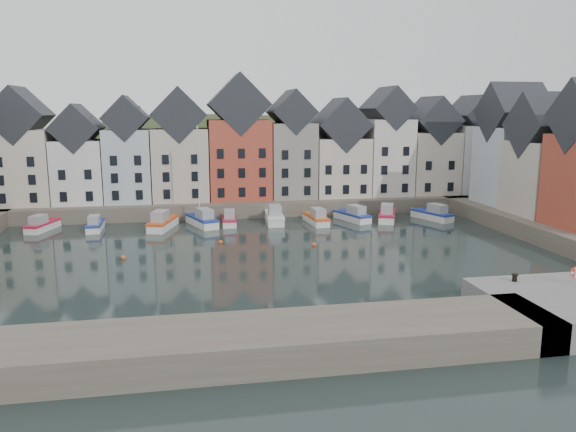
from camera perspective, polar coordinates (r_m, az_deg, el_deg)
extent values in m
plane|color=black|center=(55.76, -2.21, -4.53)|extent=(260.00, 260.00, 0.00)
cube|color=brown|center=(84.72, -5.12, 1.40)|extent=(90.00, 16.00, 2.00)
cube|color=brown|center=(34.21, -13.92, -13.17)|extent=(50.00, 6.00, 2.00)
ellipsoid|color=#232E17|center=(114.29, -6.19, -5.94)|extent=(153.60, 70.40, 64.00)
sphere|color=black|center=(104.56, -13.97, 7.14)|extent=(5.77, 5.77, 5.77)
sphere|color=black|center=(118.72, 5.53, 7.52)|extent=(5.27, 5.27, 5.27)
sphere|color=black|center=(114.66, 9.81, 7.18)|extent=(5.07, 5.07, 5.07)
sphere|color=black|center=(110.85, 1.01, 7.18)|extent=(5.01, 5.01, 5.01)
sphere|color=black|center=(114.20, -25.77, 5.61)|extent=(3.94, 3.94, 3.94)
sphere|color=black|center=(119.24, 7.21, 7.46)|extent=(5.21, 5.21, 5.21)
sphere|color=black|center=(112.49, -5.54, 7.45)|extent=(5.45, 5.45, 5.45)
sphere|color=black|center=(111.50, 13.74, 6.59)|extent=(4.49, 4.49, 4.49)
cube|color=beige|center=(84.42, -25.24, 4.52)|extent=(7.67, 8.00, 10.07)
cube|color=#202429|center=(84.08, -25.62, 9.22)|extent=(7.67, 8.16, 7.67)
cube|color=silver|center=(82.93, -20.34, 4.27)|extent=(6.56, 8.00, 8.61)
cube|color=#202429|center=(82.55, -20.60, 8.36)|extent=(6.56, 8.16, 6.56)
cube|color=#B1BDC4|center=(81.99, -15.85, 4.96)|extent=(6.20, 8.00, 10.02)
cube|color=#202429|center=(81.64, -16.09, 9.53)|extent=(6.20, 8.16, 6.20)
cube|color=#BBAE9E|center=(81.62, -10.87, 5.17)|extent=(7.70, 8.00, 10.08)
cube|color=#202429|center=(81.27, -11.05, 10.05)|extent=(7.70, 8.16, 7.70)
cube|color=#A84230|center=(81.92, -5.02, 5.77)|extent=(8.69, 8.00, 11.28)
cube|color=#202429|center=(81.62, -5.11, 11.22)|extent=(8.69, 8.16, 8.69)
cube|color=gray|center=(83.02, 0.31, 5.70)|extent=(6.43, 8.00, 10.78)
cube|color=#202429|center=(82.70, 0.32, 10.52)|extent=(6.43, 8.16, 6.43)
cube|color=beige|center=(84.78, 5.19, 5.00)|extent=(7.88, 8.00, 8.56)
cube|color=#202429|center=(84.39, 5.26, 9.22)|extent=(7.88, 8.16, 7.88)
cube|color=silver|center=(86.91, 9.89, 5.93)|extent=(6.50, 8.00, 11.27)
cube|color=#202429|center=(86.62, 10.05, 10.71)|extent=(6.50, 8.16, 6.50)
cube|color=beige|center=(89.65, 14.10, 5.28)|extent=(7.23, 8.00, 9.32)
cube|color=#202429|center=(89.31, 14.29, 9.40)|extent=(7.23, 8.16, 7.23)
cube|color=silver|center=(92.65, 18.00, 5.56)|extent=(6.18, 8.00, 10.32)
cube|color=#202429|center=(92.35, 18.24, 9.69)|extent=(6.18, 8.16, 6.18)
cube|color=#B1BDC4|center=(82.40, 21.68, 4.77)|extent=(7.47, 8.00, 10.38)
cube|color=#202429|center=(82.06, 22.03, 9.75)|extent=(7.62, 8.00, 8.00)
cube|color=#BBAE9E|center=(75.84, 24.82, 3.51)|extent=(8.14, 8.00, 8.89)
cube|color=#202429|center=(75.41, 25.20, 8.35)|extent=(8.30, 8.00, 8.00)
sphere|color=#CD4B18|center=(63.06, -6.86, -2.66)|extent=(0.50, 0.50, 0.50)
sphere|color=#CD4B18|center=(61.56, 2.66, -2.93)|extent=(0.50, 0.50, 0.50)
sphere|color=#CD4B18|center=(58.46, -16.39, -4.10)|extent=(0.50, 0.50, 0.50)
cube|color=silver|center=(75.79, -23.64, -1.09)|extent=(3.29, 5.99, 1.05)
cube|color=#B11935|center=(75.68, -23.68, -0.66)|extent=(3.42, 6.13, 0.24)
cube|color=gray|center=(74.85, -24.03, -0.36)|extent=(1.94, 2.58, 1.15)
cube|color=silver|center=(73.65, -18.97, -1.10)|extent=(1.73, 5.50, 1.00)
cube|color=navy|center=(73.55, -18.99, -0.68)|extent=(1.82, 5.61, 0.23)
cube|color=gray|center=(72.65, -19.10, -0.38)|extent=(1.31, 2.21, 1.09)
cube|color=silver|center=(72.17, -12.58, -0.94)|extent=(3.78, 7.10, 1.25)
cube|color=#CD4B18|center=(72.04, -12.60, -0.41)|extent=(3.92, 7.27, 0.28)
cube|color=gray|center=(70.95, -12.87, -0.03)|extent=(2.25, 3.05, 1.36)
cube|color=silver|center=(73.01, -8.75, -0.68)|extent=(4.13, 6.94, 1.22)
cube|color=navy|center=(72.89, -8.76, -0.17)|extent=(4.27, 7.10, 0.28)
cube|color=gray|center=(71.85, -8.49, 0.23)|extent=(2.36, 3.03, 1.33)
cylinder|color=silver|center=(72.67, -9.08, 4.26)|extent=(0.16, 0.16, 12.20)
cube|color=silver|center=(73.51, -5.98, -0.58)|extent=(2.08, 5.81, 1.05)
cube|color=#B11935|center=(73.40, -5.99, -0.14)|extent=(2.18, 5.93, 0.24)
cube|color=gray|center=(72.45, -5.99, 0.18)|extent=(1.48, 2.36, 1.14)
cube|color=silver|center=(74.27, -1.40, -0.35)|extent=(2.61, 7.04, 1.26)
cube|color=silver|center=(74.14, -1.41, 0.17)|extent=(2.73, 7.19, 0.29)
cube|color=gray|center=(73.00, -1.34, 0.56)|extent=(1.82, 2.88, 1.38)
cube|color=silver|center=(73.61, 2.85, -0.50)|extent=(2.31, 6.22, 1.12)
cube|color=#CD4B18|center=(73.49, 2.86, -0.03)|extent=(2.42, 6.35, 0.25)
cube|color=gray|center=(72.53, 3.08, 0.31)|extent=(1.61, 2.54, 1.22)
cube|color=silver|center=(75.90, 6.52, -0.21)|extent=(3.81, 6.46, 1.14)
cube|color=navy|center=(75.79, 6.53, 0.25)|extent=(3.95, 6.61, 0.26)
cube|color=gray|center=(74.95, 6.96, 0.61)|extent=(2.19, 2.82, 1.24)
cube|color=silver|center=(76.89, 10.03, -0.14)|extent=(4.35, 6.87, 1.21)
cube|color=#B11935|center=(76.77, 10.05, 0.34)|extent=(4.50, 7.04, 0.28)
cube|color=gray|center=(75.68, 10.04, 0.70)|extent=(2.43, 3.03, 1.32)
cube|color=silver|center=(78.75, 14.40, -0.08)|extent=(3.96, 6.54, 1.15)
cube|color=navy|center=(78.64, 14.42, 0.37)|extent=(4.10, 6.70, 0.26)
cube|color=gray|center=(77.88, 14.93, 0.72)|extent=(2.25, 2.87, 1.26)
cylinder|color=black|center=(45.66, 22.04, -5.86)|extent=(0.36, 0.36, 0.50)
cylinder|color=black|center=(45.59, 22.06, -5.54)|extent=(0.48, 0.48, 0.08)
cube|color=gray|center=(46.77, 27.08, -5.50)|extent=(0.10, 0.10, 1.10)
torus|color=red|center=(46.64, 27.16, -5.10)|extent=(0.80, 0.14, 0.80)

